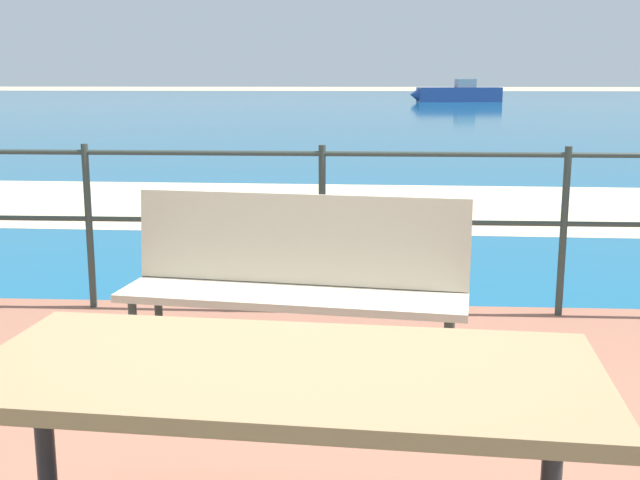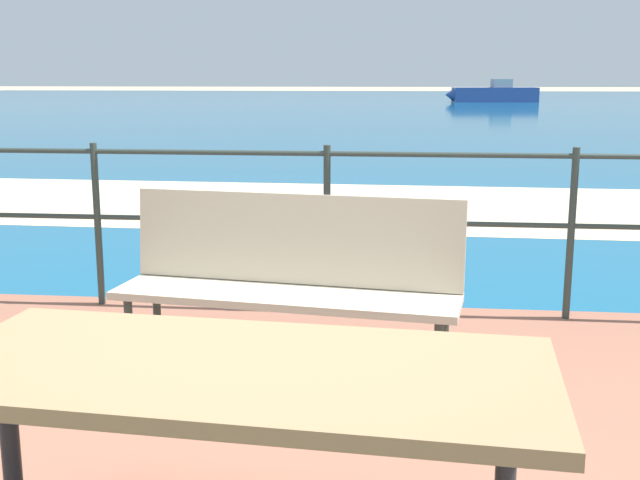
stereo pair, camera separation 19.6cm
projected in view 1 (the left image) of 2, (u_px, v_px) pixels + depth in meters
name	position (u px, v px, depth m)	size (l,w,h in m)	color
sea_water	(363.00, 106.00, 41.73)	(90.00, 90.00, 0.01)	#145B84
beach_strip	(344.00, 205.00, 9.47)	(54.00, 3.59, 0.01)	beige
picnic_table	(287.00, 438.00, 1.96)	(1.62, 1.43, 0.77)	#8C704C
park_bench	(296.00, 273.00, 3.71)	(1.65, 0.63, 0.91)	#BCAD93
railing_fence	(322.00, 207.00, 4.88)	(5.94, 0.04, 1.05)	#2D3833
boat_near	(457.00, 94.00, 48.12)	(5.62, 1.99, 1.37)	#2D478C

